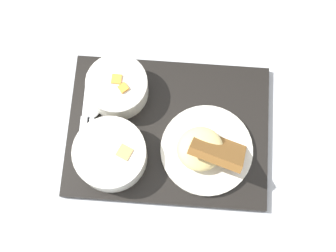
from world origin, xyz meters
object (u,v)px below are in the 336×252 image
bowl_soup (110,154)px  plate_main (206,149)px  knife (84,125)px  spoon (92,120)px  bowl_salad (118,87)px

bowl_soup → plate_main: size_ratio=0.77×
plate_main → knife: plate_main is taller
bowl_soup → spoon: bowl_soup is taller
bowl_soup → knife: bowl_soup is taller
bowl_salad → knife: size_ratio=0.72×
bowl_soup → knife: 0.09m
knife → plate_main: bearing=-99.1°
bowl_soup → spoon: 0.09m
knife → spoon: bearing=-52.7°
plate_main → spoon: size_ratio=1.15×
bowl_salad → knife: (-0.06, -0.08, -0.03)m
bowl_salad → bowl_soup: (0.01, -0.14, 0.00)m
plate_main → bowl_salad: bearing=153.0°
bowl_salad → knife: bowl_salad is taller
bowl_salad → knife: bearing=-124.6°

